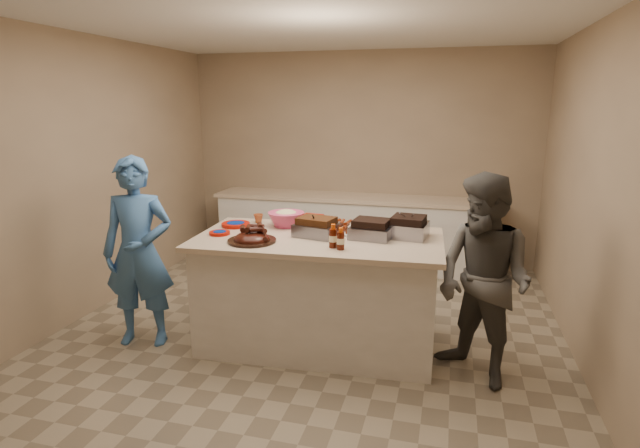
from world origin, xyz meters
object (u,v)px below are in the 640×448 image
(coleslaw_bowl, at_px, (286,226))
(guest_gray, at_px, (476,378))
(rib_platter, at_px, (252,242))
(mustard_bottle, at_px, (302,229))
(island, at_px, (319,343))
(roasting_pan, at_px, (408,237))
(bbq_bottle_a, at_px, (341,250))
(guest_blue, at_px, (147,341))
(bbq_bottle_b, at_px, (333,247))
(plastic_cup, at_px, (259,223))

(coleslaw_bowl, height_order, guest_gray, coleslaw_bowl)
(rib_platter, bearing_deg, mustard_bottle, 62.22)
(rib_platter, xyz_separation_m, mustard_bottle, (0.27, 0.50, 0.00))
(island, bearing_deg, coleslaw_bowl, 140.38)
(roasting_pan, xyz_separation_m, guest_gray, (0.59, -0.44, -0.97))
(mustard_bottle, bearing_deg, bbq_bottle_a, -48.48)
(rib_platter, bearing_deg, guest_blue, -176.07)
(bbq_bottle_a, distance_m, guest_gray, 1.43)
(guest_blue, height_order, guest_gray, guest_gray)
(mustard_bottle, bearing_deg, roasting_pan, -2.05)
(mustard_bottle, bearing_deg, island, -46.18)
(island, xyz_separation_m, guest_blue, (-1.49, -0.35, 0.00))
(roasting_pan, bearing_deg, guest_blue, -159.34)
(island, distance_m, roasting_pan, 1.22)
(island, xyz_separation_m, rib_platter, (-0.48, -0.28, 0.97))
(island, relative_size, guest_gray, 1.29)
(rib_platter, height_order, guest_gray, rib_platter)
(rib_platter, bearing_deg, bbq_bottle_a, -2.35)
(coleslaw_bowl, height_order, guest_blue, coleslaw_bowl)
(rib_platter, xyz_separation_m, bbq_bottle_b, (0.67, 0.01, 0.00))
(bbq_bottle_a, height_order, guest_blue, bbq_bottle_a)
(rib_platter, bearing_deg, island, 30.25)
(island, xyz_separation_m, bbq_bottle_a, (0.26, -0.31, 0.97))
(mustard_bottle, bearing_deg, bbq_bottle_b, -50.80)
(bbq_bottle_a, xyz_separation_m, guest_gray, (1.06, 0.06, -0.97))
(rib_platter, relative_size, coleslaw_bowl, 1.19)
(bbq_bottle_a, relative_size, mustard_bottle, 1.38)
(coleslaw_bowl, relative_size, plastic_cup, 3.71)
(island, height_order, guest_gray, island)
(bbq_bottle_b, bearing_deg, plastic_cup, 144.20)
(island, distance_m, coleslaw_bowl, 1.07)
(island, distance_m, mustard_bottle, 1.01)
(roasting_pan, relative_size, plastic_cup, 3.46)
(rib_platter, relative_size, bbq_bottle_a, 2.28)
(mustard_bottle, bearing_deg, guest_blue, -155.83)
(plastic_cup, bearing_deg, coleslaw_bowl, -13.37)
(rib_platter, distance_m, roasting_pan, 1.29)
(island, bearing_deg, plastic_cup, 149.49)
(bbq_bottle_a, bearing_deg, island, 129.76)
(roasting_pan, height_order, bbq_bottle_b, bbq_bottle_b)
(bbq_bottle_b, relative_size, plastic_cup, 2.10)
(rib_platter, height_order, guest_blue, rib_platter)
(roasting_pan, height_order, mustard_bottle, mustard_bottle)
(bbq_bottle_a, distance_m, guest_blue, 2.00)
(island, distance_m, plastic_cup, 1.23)
(rib_platter, bearing_deg, bbq_bottle_b, 0.71)
(mustard_bottle, xyz_separation_m, plastic_cup, (-0.46, 0.13, 0.00))
(island, xyz_separation_m, plastic_cup, (-0.67, 0.35, 0.97))
(plastic_cup, bearing_deg, guest_gray, -16.77)
(bbq_bottle_b, xyz_separation_m, guest_blue, (-1.68, -0.08, -0.97))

